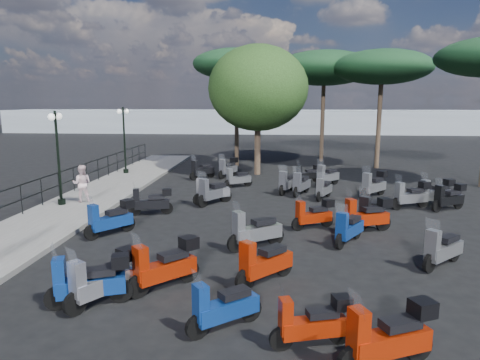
# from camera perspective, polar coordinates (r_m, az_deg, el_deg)

# --- Properties ---
(ground) EXTENTS (120.00, 120.00, 0.00)m
(ground) POSITION_cam_1_polar(r_m,az_deg,el_deg) (14.34, -0.81, -6.57)
(ground) COLOR black
(ground) RESTS_ON ground
(sidewalk) EXTENTS (3.00, 30.00, 0.15)m
(sidewalk) POSITION_cam_1_polar(r_m,az_deg,el_deg) (18.84, -20.02, -2.83)
(sidewalk) COLOR slate
(sidewalk) RESTS_ON ground
(railing) EXTENTS (0.04, 26.04, 1.10)m
(railing) POSITION_cam_1_polar(r_m,az_deg,el_deg) (19.08, -23.98, -0.42)
(railing) COLOR black
(railing) RESTS_ON sidewalk
(lamp_post_1) EXTENTS (0.40, 1.08, 3.70)m
(lamp_post_1) POSITION_cam_1_polar(r_m,az_deg,el_deg) (18.15, -23.12, 3.49)
(lamp_post_1) COLOR black
(lamp_post_1) RESTS_ON sidewalk
(lamp_post_2) EXTENTS (0.37, 1.09, 3.72)m
(lamp_post_2) POSITION_cam_1_polar(r_m,az_deg,el_deg) (25.13, -15.19, 5.71)
(lamp_post_2) COLOR black
(lamp_post_2) RESTS_ON sidewalk
(pedestrian_far) EXTENTS (0.84, 0.71, 1.52)m
(pedestrian_far) POSITION_cam_1_polar(r_m,az_deg,el_deg) (18.49, -20.32, -0.44)
(pedestrian_far) COLOR beige
(pedestrian_far) RESTS_ON sidewalk
(scooter_0) EXTENTS (1.14, 1.54, 1.40)m
(scooter_0) POSITION_cam_1_polar(r_m,az_deg,el_deg) (9.60, -17.82, -12.58)
(scooter_0) COLOR black
(scooter_0) RESTS_ON ground
(scooter_1) EXTENTS (1.42, 1.42, 1.46)m
(scooter_1) POSITION_cam_1_polar(r_m,az_deg,el_deg) (9.95, -9.97, -11.25)
(scooter_1) COLOR black
(scooter_1) RESTS_ON ground
(scooter_2) EXTENTS (1.24, 1.47, 1.40)m
(scooter_2) POSITION_cam_1_polar(r_m,az_deg,el_deg) (14.16, -16.87, -5.04)
(scooter_2) COLOR black
(scooter_2) RESTS_ON ground
(scooter_3) EXTENTS (1.61, 0.70, 1.31)m
(scooter_3) POSITION_cam_1_polar(r_m,az_deg,el_deg) (16.30, -11.76, -2.90)
(scooter_3) COLOR black
(scooter_3) RESTS_ON ground
(scooter_4) EXTENTS (1.14, 1.60, 1.47)m
(scooter_4) POSITION_cam_1_polar(r_m,az_deg,el_deg) (17.58, -3.63, -1.68)
(scooter_4) COLOR black
(scooter_4) RESTS_ON ground
(scooter_5) EXTENTS (0.99, 1.61, 1.39)m
(scooter_5) POSITION_cam_1_polar(r_m,az_deg,el_deg) (23.82, -1.59, 1.59)
(scooter_5) COLOR black
(scooter_5) RESTS_ON ground
(scooter_7) EXTENTS (1.69, 0.86, 1.40)m
(scooter_7) POSITION_cam_1_polar(r_m,az_deg,el_deg) (9.58, -19.39, -12.71)
(scooter_7) COLOR black
(scooter_7) RESTS_ON ground
(scooter_8) EXTENTS (1.33, 1.39, 1.44)m
(scooter_8) POSITION_cam_1_polar(r_m,az_deg,el_deg) (10.11, 3.21, -11.02)
(scooter_8) COLOR black
(scooter_8) RESTS_ON ground
(scooter_9) EXTENTS (1.51, 1.12, 1.41)m
(scooter_9) POSITION_cam_1_polar(r_m,az_deg,el_deg) (17.74, -3.80, -1.63)
(scooter_9) COLOR black
(scooter_9) RESTS_ON ground
(scooter_10) EXTENTS (1.34, 0.99, 1.25)m
(scooter_10) POSITION_cam_1_polar(r_m,az_deg,el_deg) (21.03, -0.31, 0.15)
(scooter_10) COLOR black
(scooter_10) RESTS_ON ground
(scooter_11) EXTENTS (1.20, 1.37, 1.37)m
(scooter_11) POSITION_cam_1_polar(r_m,az_deg,el_deg) (23.44, -5.12, 1.28)
(scooter_11) COLOR black
(scooter_11) RESTS_ON ground
(scooter_12) EXTENTS (1.66, 0.93, 1.40)m
(scooter_12) POSITION_cam_1_polar(r_m,az_deg,el_deg) (7.56, 19.19, -19.22)
(scooter_12) COLOR black
(scooter_12) RESTS_ON ground
(scooter_13) EXTENTS (1.34, 1.08, 1.29)m
(scooter_13) POSITION_cam_1_polar(r_m,az_deg,el_deg) (8.24, -2.27, -16.67)
(scooter_13) COLOR black
(scooter_13) RESTS_ON ground
(scooter_14) EXTENTS (1.61, 1.17, 1.49)m
(scooter_14) POSITION_cam_1_polar(r_m,az_deg,el_deg) (12.36, 2.00, -6.88)
(scooter_14) COLOR black
(scooter_14) RESTS_ON ground
(scooter_15) EXTENTS (1.46, 0.91, 1.26)m
(scooter_15) POSITION_cam_1_polar(r_m,az_deg,el_deg) (14.46, 9.77, -4.62)
(scooter_15) COLOR black
(scooter_15) RESTS_ON ground
(scooter_16) EXTENTS (0.91, 1.65, 1.40)m
(scooter_16) POSITION_cam_1_polar(r_m,az_deg,el_deg) (19.52, 8.16, -0.61)
(scooter_16) COLOR black
(scooter_16) RESTS_ON ground
(scooter_17) EXTENTS (1.42, 0.80, 1.20)m
(scooter_17) POSITION_cam_1_polar(r_m,az_deg,el_deg) (22.57, 8.98, 0.79)
(scooter_17) COLOR black
(scooter_17) RESTS_ON ground
(scooter_18) EXTENTS (1.46, 0.63, 1.18)m
(scooter_18) POSITION_cam_1_polar(r_m,az_deg,el_deg) (7.85, 9.62, -18.30)
(scooter_18) COLOR black
(scooter_18) RESTS_ON ground
(scooter_19) EXTENTS (1.36, 1.23, 1.37)m
(scooter_19) POSITION_cam_1_polar(r_m,az_deg,el_deg) (12.19, 25.35, -8.37)
(scooter_19) COLOR black
(scooter_19) RESTS_ON ground
(scooter_20) EXTENTS (1.76, 0.87, 1.45)m
(scooter_20) POSITION_cam_1_polar(r_m,az_deg,el_deg) (14.47, 16.52, -4.60)
(scooter_20) COLOR black
(scooter_20) RESTS_ON ground
(scooter_21) EXTENTS (1.04, 1.49, 1.36)m
(scooter_21) POSITION_cam_1_polar(r_m,az_deg,el_deg) (13.15, 14.28, -6.34)
(scooter_21) COLOR black
(scooter_21) RESTS_ON ground
(scooter_22) EXTENTS (0.85, 1.46, 1.26)m
(scooter_22) POSITION_cam_1_polar(r_m,az_deg,el_deg) (18.86, 11.09, -1.24)
(scooter_22) COLOR black
(scooter_22) RESTS_ON ground
(scooter_23) EXTENTS (1.30, 1.40, 1.43)m
(scooter_23) POSITION_cam_1_polar(r_m,az_deg,el_deg) (21.81, 11.54, 0.48)
(scooter_23) COLOR black
(scooter_23) RESTS_ON ground
(scooter_26) EXTENTS (1.16, 1.53, 1.44)m
(scooter_26) POSITION_cam_1_polar(r_m,az_deg,el_deg) (15.16, 17.06, -4.14)
(scooter_26) COLOR black
(scooter_26) RESTS_ON ground
(scooter_27) EXTENTS (1.51, 1.01, 1.33)m
(scooter_27) POSITION_cam_1_polar(r_m,az_deg,el_deg) (18.47, 26.08, -2.17)
(scooter_27) COLOR black
(scooter_27) RESTS_ON ground
(scooter_28) EXTENTS (1.66, 0.93, 1.40)m
(scooter_28) POSITION_cam_1_polar(r_m,az_deg,el_deg) (19.14, 24.67, -1.57)
(scooter_28) COLOR black
(scooter_28) RESTS_ON ground
(scooter_29) EXTENTS (1.39, 1.47, 1.47)m
(scooter_29) POSITION_cam_1_polar(r_m,az_deg,el_deg) (19.80, 17.42, -0.63)
(scooter_29) COLOR black
(scooter_29) RESTS_ON ground
(scooter_30) EXTENTS (0.91, 1.65, 1.40)m
(scooter_30) POSITION_cam_1_polar(r_m,az_deg,el_deg) (19.82, 6.32, -0.39)
(scooter_30) COLOR black
(scooter_30) RESTS_ON ground
(scooter_31) EXTENTS (1.66, 0.93, 1.40)m
(scooter_31) POSITION_cam_1_polar(r_m,az_deg,el_deg) (18.17, 21.84, -1.96)
(scooter_31) COLOR black
(scooter_31) RESTS_ON ground
(broadleaf_tree) EXTENTS (5.66, 5.66, 7.32)m
(broadleaf_tree) POSITION_cam_1_polar(r_m,az_deg,el_deg) (24.57, 2.41, 12.11)
(broadleaf_tree) COLOR #38281E
(broadleaf_tree) RESTS_ON ground
(pine_0) EXTENTS (6.80, 6.80, 7.62)m
(pine_0) POSITION_cam_1_polar(r_m,az_deg,el_deg) (30.79, 11.17, 14.40)
(pine_0) COLOR #38281E
(pine_0) RESTS_ON ground
(pine_1) EXTENTS (6.06, 6.06, 7.31)m
(pine_1) POSITION_cam_1_polar(r_m,az_deg,el_deg) (28.41, 18.42, 14.06)
(pine_1) COLOR #38281E
(pine_1) RESTS_ON ground
(pine_2) EXTENTS (5.58, 5.58, 7.47)m
(pine_2) POSITION_cam_1_polar(r_m,az_deg,el_deg) (27.94, -0.46, 15.13)
(pine_2) COLOR #38281E
(pine_2) RESTS_ON ground
(distant_hills) EXTENTS (70.00, 8.00, 3.00)m
(distant_hills) POSITION_cam_1_polar(r_m,az_deg,el_deg) (58.72, 3.33, 7.82)
(distant_hills) COLOR gray
(distant_hills) RESTS_ON ground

